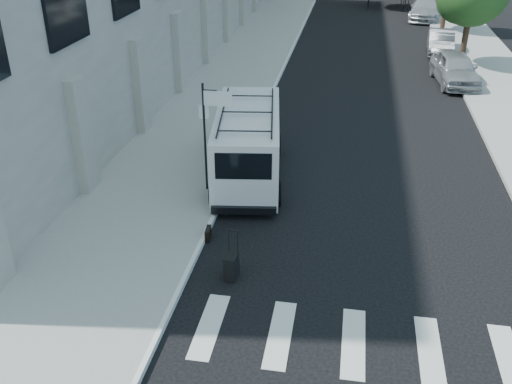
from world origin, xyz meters
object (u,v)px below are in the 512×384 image
at_px(suitcase, 231,266).
at_px(parked_car_a, 455,69).
at_px(businessman, 220,186).
at_px(parked_car_b, 441,42).
at_px(cargo_van, 248,143).
at_px(parked_car_c, 425,9).
at_px(briefcase, 208,234).

height_order(suitcase, parked_car_a, parked_car_a).
relative_size(businessman, parked_car_a, 0.41).
relative_size(suitcase, parked_car_b, 0.31).
relative_size(businessman, cargo_van, 0.29).
bearing_deg(parked_car_c, businessman, -97.56).
xyz_separation_m(businessman, parked_car_b, (8.69, 21.04, -0.25)).
relative_size(briefcase, parked_car_a, 0.10).
bearing_deg(businessman, cargo_van, -94.95).
relative_size(parked_car_a, parked_car_b, 1.11).
bearing_deg(parked_car_c, cargo_van, -98.28).
bearing_deg(parked_car_b, suitcase, -103.33).
relative_size(suitcase, parked_car_c, 0.24).
relative_size(businessman, briefcase, 4.21).
xyz_separation_m(suitcase, cargo_van, (-0.65, 5.85, 0.87)).
height_order(briefcase, cargo_van, cargo_van).
relative_size(suitcase, parked_car_a, 0.28).
xyz_separation_m(cargo_van, parked_car_c, (8.33, 28.83, -0.44)).
bearing_deg(parked_car_a, briefcase, -124.04).
height_order(briefcase, suitcase, suitcase).
relative_size(briefcase, parked_car_c, 0.08).
relative_size(briefcase, suitcase, 0.34).
distance_m(businessman, parked_car_a, 17.17).
distance_m(briefcase, cargo_van, 4.33).
bearing_deg(briefcase, parked_car_a, 57.39).
bearing_deg(suitcase, parked_car_b, 77.46).
bearing_deg(parked_car_b, briefcase, -106.83).
distance_m(parked_car_b, parked_car_c, 10.49).
distance_m(briefcase, suitcase, 1.96).
bearing_deg(parked_car_a, parked_car_b, 84.07).
bearing_deg(cargo_van, suitcase, -91.58).
height_order(suitcase, cargo_van, cargo_van).
height_order(businessman, parked_car_a, businessman).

